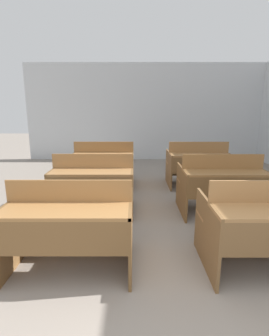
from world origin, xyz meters
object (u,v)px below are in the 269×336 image
bench_front_right (267,224)px  bench_second_right (220,183)px  bench_third_right (197,163)px  bench_third_left (103,163)px  bench_second_left (92,183)px  bench_front_left (70,223)px

bench_front_right → bench_second_right: same height
bench_second_right → bench_third_right: (-0.01, 1.37, 0.00)m
bench_third_left → bench_second_left: bearing=-90.0°
bench_second_left → bench_third_right: (1.84, 1.34, 0.00)m
bench_front_right → bench_second_right: (0.00, 1.36, 0.00)m
bench_second_right → bench_third_right: 1.37m
bench_second_left → bench_third_left: size_ratio=1.00×
bench_front_left → bench_third_left: (0.00, 2.73, 0.00)m
bench_front_right → bench_third_left: (-1.85, 2.75, 0.00)m
bench_second_left → bench_second_right: 1.85m
bench_third_left → bench_front_right: bearing=-56.1°
bench_second_left → bench_front_left: bearing=-90.1°
bench_third_right → bench_front_right: bearing=-89.8°
bench_third_right → bench_front_left: bearing=-124.1°
bench_front_left → bench_front_right: 1.85m
bench_second_left → bench_third_left: bearing=90.0°
bench_second_left → bench_third_right: bearing=36.2°
bench_second_left → bench_second_right: same height
bench_front_left → bench_third_left: size_ratio=1.00×
bench_second_right → bench_front_left: bearing=-144.0°
bench_front_right → bench_third_right: size_ratio=1.00×
bench_third_right → bench_second_left: bearing=-143.8°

